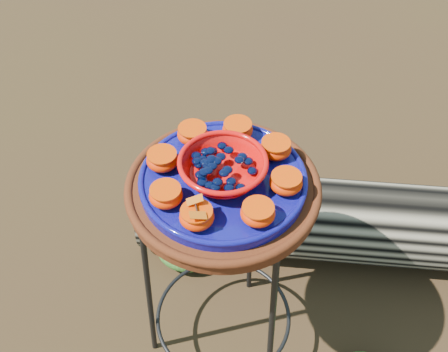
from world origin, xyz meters
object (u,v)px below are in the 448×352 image
at_px(cobalt_plate, 223,181).
at_px(driftwood_log, 362,222).
at_px(terracotta_saucer, 223,190).
at_px(red_bowl, 223,169).
at_px(plant_stand, 223,279).

relative_size(cobalt_plate, driftwood_log, 0.24).
relative_size(terracotta_saucer, cobalt_plate, 1.17).
bearing_deg(terracotta_saucer, cobalt_plate, 0.00).
bearing_deg(terracotta_saucer, red_bowl, 0.00).
bearing_deg(plant_stand, terracotta_saucer, 0.00).
bearing_deg(driftwood_log, terracotta_saucer, -119.38).
xyz_separation_m(plant_stand, cobalt_plate, (0.00, 0.00, 0.40)).
bearing_deg(plant_stand, red_bowl, 0.00).
xyz_separation_m(plant_stand, terracotta_saucer, (0.00, 0.00, 0.37)).
distance_m(plant_stand, red_bowl, 0.44).
distance_m(terracotta_saucer, cobalt_plate, 0.03).
bearing_deg(driftwood_log, red_bowl, -119.38).
bearing_deg(red_bowl, cobalt_plate, 0.00).
bearing_deg(red_bowl, driftwood_log, 60.62).
xyz_separation_m(terracotta_saucer, driftwood_log, (0.30, 0.53, -0.57)).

